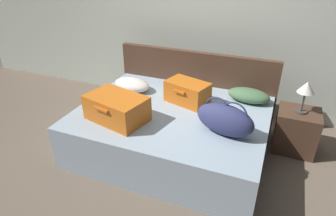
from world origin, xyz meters
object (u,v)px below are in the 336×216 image
pillow_near_headboard (249,95)px  hard_case_medium (187,92)px  bed (172,130)px  hard_case_large (117,108)px  nightstand (296,131)px  table_lamp (306,89)px  duffel_bag (225,119)px  pillow_center_head (132,85)px

pillow_near_headboard → hard_case_medium: bearing=-156.5°
bed → hard_case_medium: size_ratio=3.80×
hard_case_large → hard_case_medium: size_ratio=1.26×
nightstand → table_lamp: (0.00, 0.00, 0.51)m
table_lamp → hard_case_medium: bearing=-168.1°
hard_case_large → duffel_bag: (1.06, 0.15, 0.02)m
bed → hard_case_large: bearing=-141.9°
hard_case_medium → pillow_near_headboard: size_ratio=1.11×
bed → table_lamp: table_lamp is taller
bed → table_lamp: bearing=22.3°
hard_case_large → bed: bearing=51.1°
duffel_bag → pillow_near_headboard: 0.77m
pillow_near_headboard → table_lamp: 0.59m
hard_case_large → pillow_near_headboard: size_ratio=1.40×
hard_case_medium → nightstand: 1.28m
hard_case_medium → pillow_center_head: size_ratio=1.12×
pillow_center_head → table_lamp: table_lamp is taller
duffel_bag → table_lamp: size_ratio=1.73×
bed → nightstand: bearing=22.3°
hard_case_medium → table_lamp: bearing=28.4°
hard_case_medium → pillow_near_headboard: (0.64, 0.28, -0.05)m
bed → table_lamp: size_ratio=5.72×
table_lamp → pillow_near_headboard: bearing=177.5°
duffel_bag → table_lamp: (0.68, 0.73, 0.11)m
duffel_bag → pillow_center_head: bearing=157.1°
pillow_near_headboard → nightstand: size_ratio=0.98×
duffel_bag → nightstand: (0.68, 0.73, -0.40)m
hard_case_large → pillow_center_head: bearing=119.0°
hard_case_medium → pillow_near_headboard: bearing=40.0°
hard_case_medium → nightstand: bearing=28.4°
table_lamp → hard_case_large: bearing=-153.1°
bed → duffel_bag: duffel_bag is taller
nightstand → hard_case_medium: bearing=-168.1°
hard_case_large → hard_case_medium: 0.83m
pillow_near_headboard → table_lamp: (0.56, -0.02, 0.19)m
hard_case_large → table_lamp: (1.74, 0.88, 0.13)m
duffel_bag → table_lamp: 1.00m
hard_case_large → hard_case_medium: bearing=62.7°
duffel_bag → hard_case_medium: bearing=137.6°
bed → pillow_near_headboard: bearing=37.4°
pillow_near_headboard → pillow_center_head: size_ratio=1.01×
pillow_near_headboard → table_lamp: table_lamp is taller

